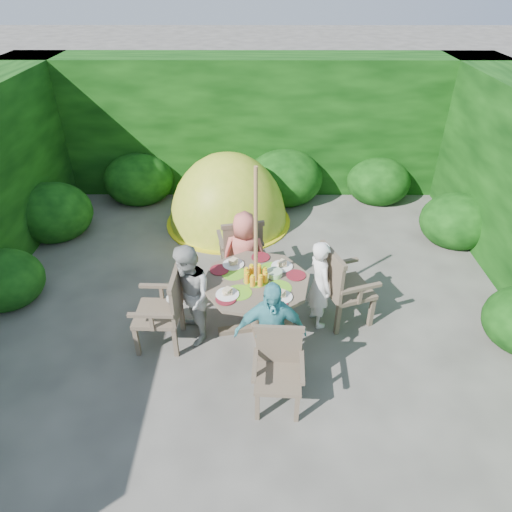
{
  "coord_description": "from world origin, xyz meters",
  "views": [
    {
      "loc": [
        0.09,
        -4.74,
        3.98
      ],
      "look_at": [
        0.07,
        -0.0,
        0.85
      ],
      "focal_mm": 32.0,
      "sensor_mm": 36.0,
      "label": 1
    }
  ],
  "objects_px": {
    "parasol_pole": "(256,257)",
    "child_right": "(320,284)",
    "garden_chair_left": "(164,309)",
    "garden_chair_back": "(241,249)",
    "garden_chair_right": "(342,285)",
    "child_left": "(189,296)",
    "patio_table": "(256,288)",
    "garden_chair_front": "(278,368)",
    "child_back": "(245,255)",
    "dome_tent": "(229,222)",
    "child_front": "(270,333)"
  },
  "relations": [
    {
      "from": "patio_table",
      "to": "parasol_pole",
      "type": "height_order",
      "value": "parasol_pole"
    },
    {
      "from": "patio_table",
      "to": "garden_chair_back",
      "type": "xyz_separation_m",
      "value": [
        -0.22,
        1.07,
        -0.12
      ]
    },
    {
      "from": "child_left",
      "to": "child_front",
      "type": "xyz_separation_m",
      "value": [
        0.94,
        -0.63,
        0.0
      ]
    },
    {
      "from": "patio_table",
      "to": "child_back",
      "type": "relative_size",
      "value": 1.26
    },
    {
      "from": "patio_table",
      "to": "child_left",
      "type": "relative_size",
      "value": 1.19
    },
    {
      "from": "dome_tent",
      "to": "child_back",
      "type": "bearing_deg",
      "value": -75.98
    },
    {
      "from": "parasol_pole",
      "to": "garden_chair_right",
      "type": "relative_size",
      "value": 2.14
    },
    {
      "from": "parasol_pole",
      "to": "child_right",
      "type": "distance_m",
      "value": 0.94
    },
    {
      "from": "parasol_pole",
      "to": "garden_chair_back",
      "type": "xyz_separation_m",
      "value": [
        -0.21,
        1.07,
        -0.57
      ]
    },
    {
      "from": "parasol_pole",
      "to": "garden_chair_left",
      "type": "distance_m",
      "value": 1.24
    },
    {
      "from": "garden_chair_right",
      "to": "garden_chair_front",
      "type": "height_order",
      "value": "garden_chair_right"
    },
    {
      "from": "garden_chair_left",
      "to": "child_back",
      "type": "relative_size",
      "value": 0.79
    },
    {
      "from": "garden_chair_back",
      "to": "dome_tent",
      "type": "xyz_separation_m",
      "value": [
        -0.29,
        1.72,
        -0.53
      ]
    },
    {
      "from": "child_front",
      "to": "dome_tent",
      "type": "xyz_separation_m",
      "value": [
        -0.66,
        3.57,
        -0.65
      ]
    },
    {
      "from": "child_right",
      "to": "child_front",
      "type": "height_order",
      "value": "child_front"
    },
    {
      "from": "patio_table",
      "to": "child_front",
      "type": "height_order",
      "value": "child_front"
    },
    {
      "from": "patio_table",
      "to": "garden_chair_right",
      "type": "relative_size",
      "value": 1.51
    },
    {
      "from": "garden_chair_front",
      "to": "child_front",
      "type": "bearing_deg",
      "value": 107.8
    },
    {
      "from": "garden_chair_left",
      "to": "garden_chair_back",
      "type": "xyz_separation_m",
      "value": [
        0.86,
        1.3,
        0.0
      ]
    },
    {
      "from": "child_front",
      "to": "garden_chair_back",
      "type": "bearing_deg",
      "value": 98.37
    },
    {
      "from": "child_front",
      "to": "dome_tent",
      "type": "bearing_deg",
      "value": 97.58
    },
    {
      "from": "garden_chair_left",
      "to": "garden_chair_back",
      "type": "relative_size",
      "value": 0.99
    },
    {
      "from": "parasol_pole",
      "to": "garden_chair_front",
      "type": "bearing_deg",
      "value": -77.78
    },
    {
      "from": "child_right",
      "to": "dome_tent",
      "type": "xyz_separation_m",
      "value": [
        -1.28,
        2.63,
        -0.6
      ]
    },
    {
      "from": "child_front",
      "to": "child_right",
      "type": "bearing_deg",
      "value": 53.42
    },
    {
      "from": "patio_table",
      "to": "garden_chair_back",
      "type": "relative_size",
      "value": 1.57
    },
    {
      "from": "garden_chair_left",
      "to": "child_right",
      "type": "xyz_separation_m",
      "value": [
        1.85,
        0.39,
        0.08
      ]
    },
    {
      "from": "patio_table",
      "to": "parasol_pole",
      "type": "bearing_deg",
      "value": -155.95
    },
    {
      "from": "patio_table",
      "to": "garden_chair_left",
      "type": "height_order",
      "value": "garden_chair_left"
    },
    {
      "from": "garden_chair_front",
      "to": "child_front",
      "type": "height_order",
      "value": "child_front"
    },
    {
      "from": "dome_tent",
      "to": "garden_chair_right",
      "type": "bearing_deg",
      "value": -54.47
    },
    {
      "from": "garden_chair_right",
      "to": "child_left",
      "type": "distance_m",
      "value": 1.89
    },
    {
      "from": "child_right",
      "to": "garden_chair_front",
      "type": "bearing_deg",
      "value": 137.27
    },
    {
      "from": "garden_chair_left",
      "to": "child_left",
      "type": "distance_m",
      "value": 0.32
    },
    {
      "from": "garden_chair_left",
      "to": "child_front",
      "type": "relative_size",
      "value": 0.75
    },
    {
      "from": "parasol_pole",
      "to": "child_front",
      "type": "xyz_separation_m",
      "value": [
        0.16,
        -0.78,
        -0.45
      ]
    },
    {
      "from": "garden_chair_right",
      "to": "child_front",
      "type": "distance_m",
      "value": 1.35
    },
    {
      "from": "parasol_pole",
      "to": "patio_table",
      "type": "bearing_deg",
      "value": 24.05
    },
    {
      "from": "garden_chair_left",
      "to": "child_left",
      "type": "xyz_separation_m",
      "value": [
        0.29,
        0.08,
        0.13
      ]
    },
    {
      "from": "garden_chair_front",
      "to": "dome_tent",
      "type": "xyz_separation_m",
      "value": [
        -0.73,
        3.87,
        -0.46
      ]
    },
    {
      "from": "garden_chair_back",
      "to": "garden_chair_front",
      "type": "bearing_deg",
      "value": 89.36
    },
    {
      "from": "parasol_pole",
      "to": "garden_chair_front",
      "type": "height_order",
      "value": "parasol_pole"
    },
    {
      "from": "child_back",
      "to": "child_front",
      "type": "height_order",
      "value": "child_front"
    },
    {
      "from": "garden_chair_front",
      "to": "garden_chair_back",
      "type": "bearing_deg",
      "value": 104.73
    },
    {
      "from": "garden_chair_back",
      "to": "child_front",
      "type": "bearing_deg",
      "value": 88.87
    },
    {
      "from": "patio_table",
      "to": "garden_chair_back",
      "type": "height_order",
      "value": "garden_chair_back"
    },
    {
      "from": "parasol_pole",
      "to": "child_back",
      "type": "height_order",
      "value": "parasol_pole"
    },
    {
      "from": "child_left",
      "to": "parasol_pole",
      "type": "bearing_deg",
      "value": 76.59
    },
    {
      "from": "garden_chair_back",
      "to": "child_left",
      "type": "height_order",
      "value": "child_left"
    },
    {
      "from": "garden_chair_back",
      "to": "child_left",
      "type": "bearing_deg",
      "value": 52.64
    }
  ]
}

